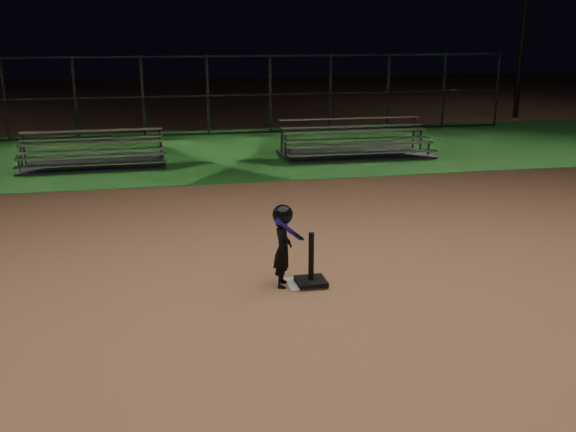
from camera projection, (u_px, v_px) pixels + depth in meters
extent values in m
plane|color=#A7704B|center=(304.00, 284.00, 8.43)|extent=(80.00, 80.00, 0.00)
cube|color=#1F611F|center=(220.00, 151.00, 17.83)|extent=(60.00, 8.00, 0.01)
cube|color=beige|center=(304.00, 283.00, 8.43)|extent=(0.45, 0.45, 0.02)
cube|color=black|center=(311.00, 281.00, 8.38)|extent=(0.38, 0.38, 0.06)
cylinder|color=black|center=(311.00, 256.00, 8.29)|extent=(0.07, 0.07, 0.63)
imported|color=black|center=(283.00, 250.00, 8.26)|extent=(0.34, 0.41, 0.98)
sphere|color=black|center=(283.00, 215.00, 8.13)|extent=(0.26, 0.26, 0.26)
cylinder|color=#2A1BE8|center=(289.00, 230.00, 8.04)|extent=(0.43, 0.43, 0.41)
cylinder|color=black|center=(299.00, 237.00, 8.22)|extent=(0.16, 0.16, 0.14)
cube|color=silver|center=(92.00, 156.00, 15.29)|extent=(3.42, 0.26, 0.03)
cube|color=silver|center=(92.00, 165.00, 15.11)|extent=(3.42, 0.26, 0.03)
cube|color=silver|center=(92.00, 143.00, 15.67)|extent=(3.42, 0.26, 0.03)
cube|color=silver|center=(92.00, 151.00, 15.49)|extent=(3.42, 0.26, 0.03)
cube|color=silver|center=(92.00, 130.00, 16.04)|extent=(3.42, 0.26, 0.03)
cube|color=silver|center=(92.00, 138.00, 15.86)|extent=(3.42, 0.26, 0.03)
cube|color=#38383D|center=(94.00, 165.00, 15.82)|extent=(3.44, 1.72, 0.05)
cube|color=silver|center=(361.00, 144.00, 16.62)|extent=(3.90, 0.28, 0.04)
cube|color=silver|center=(364.00, 153.00, 16.41)|extent=(3.90, 0.28, 0.03)
cube|color=silver|center=(355.00, 131.00, 17.05)|extent=(3.90, 0.28, 0.04)
cube|color=silver|center=(358.00, 139.00, 16.84)|extent=(3.90, 0.28, 0.03)
cube|color=silver|center=(349.00, 118.00, 17.48)|extent=(3.90, 0.28, 0.04)
cube|color=silver|center=(352.00, 126.00, 17.27)|extent=(3.90, 0.28, 0.03)
cube|color=#38383D|center=(354.00, 154.00, 17.23)|extent=(3.92, 1.94, 0.06)
cube|color=#38383D|center=(209.00, 134.00, 20.64)|extent=(20.00, 0.05, 0.05)
cube|color=#38383D|center=(208.00, 96.00, 20.31)|extent=(20.00, 0.05, 0.05)
cube|color=#38383D|center=(207.00, 56.00, 19.98)|extent=(20.00, 0.05, 0.05)
cylinder|color=#38383D|center=(40.00, 99.00, 19.30)|extent=(0.08, 0.08, 2.50)
cylinder|color=#38383D|center=(208.00, 96.00, 20.31)|extent=(0.08, 0.08, 2.50)
cylinder|color=#38383D|center=(359.00, 93.00, 21.32)|extent=(0.08, 0.08, 2.50)
cylinder|color=#38383D|center=(497.00, 90.00, 22.34)|extent=(0.08, 0.08, 2.50)
cylinder|color=#2D2D30|center=(525.00, 9.00, 23.87)|extent=(0.20, 0.20, 8.00)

